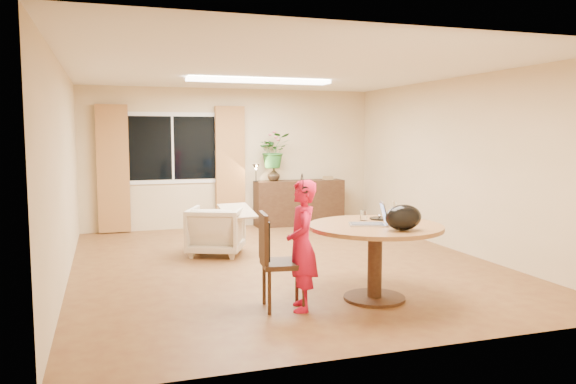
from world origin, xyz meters
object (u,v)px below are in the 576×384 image
object	(u,v)px
dining_chair	(284,261)
armchair	(216,231)
sideboard	(299,203)
dining_table	(375,241)
child	(302,245)

from	to	relation	value
dining_chair	armchair	size ratio (longest dim) A/B	1.26
sideboard	dining_chair	bearing A→B (deg)	-110.88
dining_table	armchair	distance (m)	2.99
dining_chair	armchair	world-z (taller)	dining_chair
dining_chair	child	bearing A→B (deg)	-20.75
dining_chair	dining_table	bearing A→B (deg)	6.50
dining_chair	armchair	distance (m)	2.73
child	sideboard	world-z (taller)	child
armchair	dining_chair	bearing A→B (deg)	116.74
dining_table	child	xyz separation A→B (m)	(-0.85, -0.08, 0.02)
child	sideboard	size ratio (longest dim) A/B	0.76
armchair	child	bearing A→B (deg)	119.95
child	armchair	world-z (taller)	child
dining_chair	armchair	xyz separation A→B (m)	(-0.17, 2.72, -0.14)
dining_table	dining_chair	xyz separation A→B (m)	(-1.02, 0.01, -0.15)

